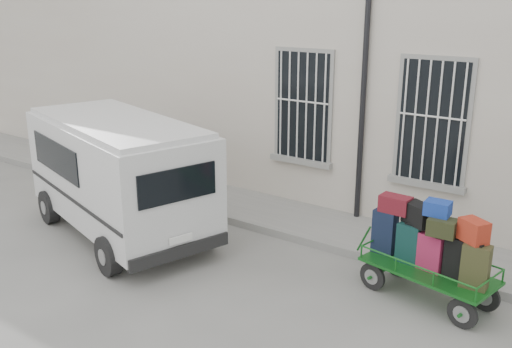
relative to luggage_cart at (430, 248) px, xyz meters
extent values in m
plane|color=slate|center=(-3.15, -0.73, -0.84)|extent=(80.00, 80.00, 0.00)
cube|color=#C0B3A4|center=(-3.15, 4.77, 2.16)|extent=(24.00, 5.00, 6.00)
cylinder|color=black|center=(-2.20, 2.19, 1.96)|extent=(0.11, 0.11, 5.60)
cube|color=black|center=(-3.55, 2.25, 1.41)|extent=(1.20, 0.08, 2.20)
cube|color=gray|center=(-3.55, 2.23, 0.25)|extent=(1.45, 0.22, 0.12)
cube|color=black|center=(-0.85, 2.25, 1.41)|extent=(1.20, 0.08, 2.20)
cube|color=gray|center=(-0.85, 2.23, 0.25)|extent=(1.45, 0.22, 0.12)
cube|color=gray|center=(-3.15, 1.47, -0.77)|extent=(24.00, 1.70, 0.15)
cylinder|color=black|center=(-0.79, -0.19, -0.62)|extent=(0.44, 0.14, 0.44)
cylinder|color=gray|center=(-0.79, -0.19, -0.62)|extent=(0.25, 0.13, 0.24)
cylinder|color=black|center=(-0.66, 0.47, -0.62)|extent=(0.44, 0.14, 0.44)
cylinder|color=gray|center=(-0.66, 0.47, -0.62)|extent=(0.25, 0.13, 0.24)
cylinder|color=black|center=(0.68, -0.49, -0.62)|extent=(0.44, 0.14, 0.44)
cylinder|color=gray|center=(0.68, -0.49, -0.62)|extent=(0.25, 0.13, 0.24)
cylinder|color=black|center=(0.82, 0.17, -0.62)|extent=(0.44, 0.14, 0.44)
cylinder|color=gray|center=(0.82, 0.17, -0.62)|extent=(0.25, 0.13, 0.24)
cube|color=#155F1C|center=(0.01, -0.01, -0.35)|extent=(2.08, 1.26, 0.04)
cylinder|color=#155F1C|center=(-1.16, 0.23, -0.22)|extent=(0.26, 0.09, 0.50)
cube|color=black|center=(-0.78, 0.15, 0.02)|extent=(0.38, 0.24, 0.71)
cube|color=black|center=(-0.78, 0.15, 0.39)|extent=(0.16, 0.13, 0.03)
cube|color=black|center=(-0.34, 0.05, -0.03)|extent=(0.37, 0.25, 0.61)
cube|color=black|center=(-0.34, 0.05, 0.29)|extent=(0.16, 0.13, 0.03)
cube|color=#A01D58|center=(0.03, -0.01, -0.05)|extent=(0.41, 0.27, 0.56)
cube|color=black|center=(0.03, -0.01, 0.24)|extent=(0.17, 0.13, 0.03)
cube|color=black|center=(0.43, -0.04, -0.02)|extent=(0.41, 0.29, 0.62)
cube|color=black|center=(0.43, -0.04, 0.30)|extent=(0.17, 0.14, 0.03)
cube|color=#34321A|center=(0.71, -0.20, -0.01)|extent=(0.37, 0.23, 0.64)
cube|color=black|center=(0.71, -0.20, 0.32)|extent=(0.17, 0.14, 0.03)
cube|color=#4D0F18|center=(-0.65, 0.17, 0.51)|extent=(0.48, 0.29, 0.26)
cube|color=black|center=(-0.26, 0.12, 0.44)|extent=(0.54, 0.46, 0.32)
cube|color=black|center=(0.18, -0.10, 0.41)|extent=(0.41, 0.31, 0.25)
cube|color=maroon|center=(0.61, -0.11, 0.47)|extent=(0.46, 0.42, 0.32)
cube|color=navy|center=(0.05, 0.01, 0.64)|extent=(0.36, 0.29, 0.21)
cube|color=silver|center=(-5.67, -0.93, 0.44)|extent=(4.75, 3.09, 1.80)
cube|color=silver|center=(-5.67, -0.93, 1.37)|extent=(4.52, 2.89, 0.10)
cube|color=black|center=(-7.75, -0.30, 0.79)|extent=(0.66, 1.63, 0.75)
cube|color=black|center=(-6.52, -1.67, 0.74)|extent=(2.11, 0.68, 0.62)
cube|color=black|center=(-3.56, -1.57, 0.74)|extent=(0.45, 1.35, 0.55)
cube|color=black|center=(-3.57, -1.57, -0.41)|extent=(0.63, 1.79, 0.22)
cube|color=white|center=(-3.53, -1.58, -0.18)|extent=(0.15, 0.41, 0.12)
cylinder|color=black|center=(-7.32, -1.39, -0.50)|extent=(0.71, 0.41, 0.68)
cylinder|color=black|center=(-6.78, 0.37, -0.50)|extent=(0.71, 0.41, 0.68)
cylinder|color=black|center=(-4.55, -2.23, -0.50)|extent=(0.71, 0.41, 0.68)
cylinder|color=black|center=(-4.02, -0.47, -0.50)|extent=(0.71, 0.41, 0.68)
camera|label=1|loc=(2.36, -7.80, 3.55)|focal=40.00mm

